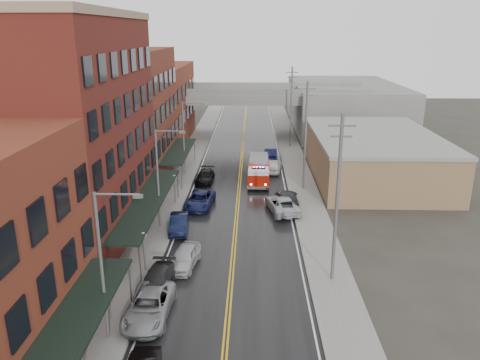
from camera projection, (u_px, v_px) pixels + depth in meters
name	position (u px, v px, depth m)	size (l,w,h in m)	color
road	(238.00, 205.00, 47.86)	(11.00, 160.00, 0.02)	black
sidewalk_left	(167.00, 203.00, 48.02)	(3.00, 160.00, 0.15)	slate
sidewalk_right	(309.00, 205.00, 47.65)	(3.00, 160.00, 0.15)	slate
curb_left	(183.00, 204.00, 47.98)	(0.30, 160.00, 0.15)	gray
curb_right	(293.00, 205.00, 47.70)	(0.30, 160.00, 0.15)	gray
brick_building_b	(75.00, 132.00, 38.78)	(9.00, 20.00, 18.00)	#5E2019
brick_building_c	(129.00, 114.00, 55.89)	(9.00, 15.00, 15.00)	brown
brick_building_far	(158.00, 104.00, 73.01)	(9.00, 20.00, 12.00)	maroon
tan_building	(373.00, 157.00, 56.21)	(14.00, 22.00, 5.00)	#8E694C
right_far_block	(344.00, 106.00, 84.26)	(18.00, 30.00, 8.00)	slate
awning_0	(65.00, 338.00, 22.39)	(2.60, 16.00, 3.09)	black
awning_1	(149.00, 200.00, 40.47)	(2.60, 18.00, 3.09)	black
awning_2	(179.00, 151.00, 57.13)	(2.60, 13.00, 3.09)	black
globe_lamp_1	(144.00, 243.00, 33.99)	(0.44, 0.44, 3.12)	#59595B
globe_lamp_2	(175.00, 183.00, 47.31)	(0.44, 0.44, 3.12)	#59595B
street_lamp_0	(105.00, 258.00, 25.50)	(2.64, 0.22, 9.00)	#59595B
street_lamp_1	(160.00, 173.00, 40.73)	(2.64, 0.22, 9.00)	#59595B
street_lamp_2	(186.00, 134.00, 55.96)	(2.64, 0.22, 9.00)	#59595B
utility_pole_0	(337.00, 197.00, 31.47)	(1.80, 0.24, 12.00)	#59595B
utility_pole_1	(305.00, 134.00, 50.51)	(1.80, 0.24, 12.00)	#59595B
utility_pole_2	(291.00, 106.00, 69.55)	(1.80, 0.24, 12.00)	#59595B
overpass	(244.00, 101.00, 76.49)	(40.00, 10.00, 7.50)	slate
fire_truck	(259.00, 170.00, 54.63)	(3.13, 7.55, 2.74)	#A31507
parked_car_left_2	(149.00, 306.00, 28.90)	(2.58, 5.60, 1.56)	gray
parked_car_left_3	(157.00, 282.00, 31.84)	(2.00, 4.91, 1.43)	black
parked_car_left_4	(184.00, 257.00, 35.17)	(1.81, 4.49, 1.53)	#B8B8B8
parked_car_left_5	(179.00, 223.00, 41.44)	(1.53, 4.38, 1.44)	black
parked_car_left_6	(200.00, 200.00, 47.07)	(2.46, 5.35, 1.49)	#131A48
parked_car_left_7	(205.00, 177.00, 54.75)	(1.94, 4.77, 1.38)	black
parked_car_right_0	(282.00, 204.00, 45.79)	(2.61, 5.67, 1.57)	#B5B9BE
parked_car_right_1	(287.00, 199.00, 47.30)	(2.24, 5.50, 1.60)	black
parked_car_right_2	(273.00, 166.00, 58.74)	(1.92, 4.78, 1.63)	white
parked_car_right_3	(271.00, 154.00, 64.46)	(1.70, 4.87, 1.61)	black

